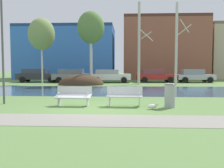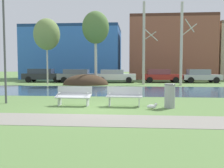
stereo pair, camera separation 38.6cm
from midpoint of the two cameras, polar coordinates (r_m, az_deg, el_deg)
name	(u,v)px [view 1 (the left image)]	position (r m, az deg, el deg)	size (l,w,h in m)	color
ground_plane	(111,88)	(20.82, -0.82, -0.95)	(120.00, 120.00, 0.00)	#5B7F42
paved_path_strip	(90,120)	(8.65, -6.30, -7.96)	(60.00, 1.93, 0.01)	gray
river_band	(109,90)	(18.93, -1.20, -1.43)	(80.00, 7.68, 0.01)	#33516B
soil_mound	(81,85)	(24.94, -7.34, -0.16)	(4.40, 3.02, 2.02)	#423021
bench_left	(74,95)	(11.73, -9.46, -2.53)	(1.62, 0.61, 0.87)	silver
bench_right	(125,96)	(11.46, 1.84, -2.63)	(1.62, 0.62, 0.87)	silver
trash_bin	(170,95)	(11.34, 11.76, -2.45)	(0.48, 0.48, 1.04)	#999B9E
seagull	(153,106)	(10.78, 8.04, -4.91)	(0.48, 0.18, 0.27)	white
streetlamp	(2,18)	(13.44, -24.10, 13.31)	(0.32, 0.32, 6.20)	#4C4C51
birch_far_left	(41,34)	(26.53, -15.81, 10.61)	(2.59, 2.59, 6.48)	beige
birch_left	(91,28)	(25.48, -5.16, 12.33)	(2.61, 2.61, 7.10)	beige
birch_center_left	(139,43)	(25.52, 5.66, 9.06)	(1.49, 2.55, 8.03)	#BCB7A8
birch_center	(177,43)	(24.83, 13.77, 8.77)	(1.47, 2.45, 7.66)	beige
parked_van_nearest_dark	(38,75)	(29.95, -16.49, 1.91)	(4.80, 2.12, 1.50)	#282B30
parked_sedan_second_grey	(74,75)	(28.53, -8.88, 1.89)	(4.83, 2.17, 1.45)	slate
parked_hatch_third_white	(110,76)	(28.14, -0.91, 1.89)	(4.45, 2.18, 1.42)	silver
parked_wagon_fourth_red	(155,75)	(28.94, 9.20, 1.91)	(4.30, 2.22, 1.45)	maroon
parked_suv_fifth_silver	(194,76)	(29.62, 17.48, 1.81)	(4.12, 2.06, 1.45)	#B2B5BC
building_blue_store	(68,53)	(38.28, -10.00, 6.75)	(13.31, 8.63, 7.35)	#3870C6
building_brick_low	(164,49)	(37.94, 11.13, 7.73)	(11.46, 7.02, 8.63)	brown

